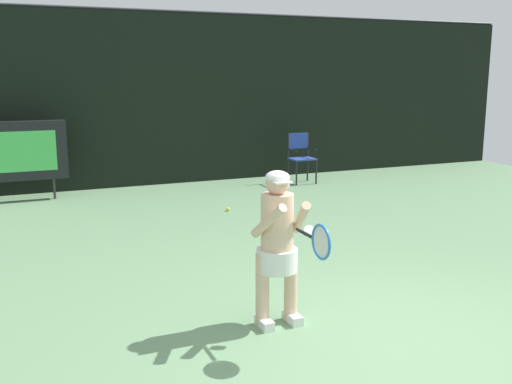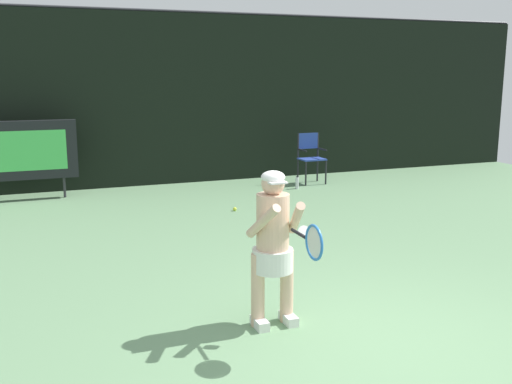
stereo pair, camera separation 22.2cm
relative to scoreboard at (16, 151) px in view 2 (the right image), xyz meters
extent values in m
cube|color=#699268|center=(3.05, -7.78, -0.96)|extent=(18.00, 22.00, 0.02)
cube|color=black|center=(3.05, 0.72, 0.85)|extent=(18.00, 0.12, 3.60)
cylinder|color=#38383D|center=(3.05, 0.72, 2.68)|extent=(18.00, 0.05, 0.05)
cube|color=black|center=(0.00, 0.00, 0.00)|extent=(2.20, 0.20, 1.10)
cube|color=#45C656|center=(0.00, -0.10, 0.00)|extent=(1.80, 0.01, 0.75)
cylinder|color=#2D2D33|center=(0.83, 0.00, -0.75)|extent=(0.05, 0.05, 0.40)
cylinder|color=black|center=(5.71, -0.60, -0.69)|extent=(0.04, 0.04, 0.52)
cylinder|color=black|center=(6.18, -0.60, -0.69)|extent=(0.04, 0.04, 0.52)
cylinder|color=black|center=(5.71, -0.19, -0.69)|extent=(0.04, 0.04, 0.52)
cylinder|color=black|center=(6.18, -0.19, -0.69)|extent=(0.04, 0.04, 0.52)
cube|color=#29439C|center=(5.95, -0.40, -0.41)|extent=(0.52, 0.44, 0.03)
cylinder|color=black|center=(5.71, -0.19, -0.15)|extent=(0.04, 0.04, 0.56)
cylinder|color=black|center=(6.18, -0.19, -0.15)|extent=(0.04, 0.04, 0.56)
cube|color=#29439C|center=(5.95, -0.19, -0.04)|extent=(0.48, 0.02, 0.34)
cylinder|color=black|center=(5.71, -0.40, -0.21)|extent=(0.04, 0.44, 0.04)
cylinder|color=black|center=(6.18, -0.40, -0.21)|extent=(0.04, 0.44, 0.04)
cylinder|color=silver|center=(5.40, -0.83, -0.83)|extent=(0.07, 0.07, 0.24)
cylinder|color=black|center=(5.40, -0.83, -0.69)|extent=(0.03, 0.03, 0.03)
cube|color=white|center=(2.17, -6.93, -0.90)|extent=(0.11, 0.26, 0.09)
cube|color=white|center=(2.47, -6.93, -0.90)|extent=(0.11, 0.26, 0.09)
cylinder|color=#DBB293|center=(2.17, -6.88, -0.59)|extent=(0.13, 0.13, 0.72)
cylinder|color=#DBB293|center=(2.47, -6.88, -0.59)|extent=(0.13, 0.13, 0.72)
cylinder|color=silver|center=(2.32, -6.88, -0.31)|extent=(0.39, 0.39, 0.22)
cylinder|color=#DBB293|center=(2.32, -6.88, 0.05)|extent=(0.31, 0.31, 0.56)
sphere|color=#DBB293|center=(2.32, -6.88, 0.43)|extent=(0.22, 0.22, 0.22)
ellipsoid|color=white|center=(2.32, -6.88, 0.49)|extent=(0.22, 0.22, 0.12)
cube|color=white|center=(2.32, -6.98, 0.46)|extent=(0.17, 0.12, 0.02)
cylinder|color=#DBB293|center=(2.15, -7.05, 0.13)|extent=(0.20, 0.47, 0.39)
cylinder|color=#DBB293|center=(2.48, -7.05, 0.13)|extent=(0.20, 0.47, 0.39)
cylinder|color=white|center=(2.50, -7.17, 0.02)|extent=(0.13, 0.13, 0.12)
cylinder|color=black|center=(2.42, -7.24, 0.04)|extent=(0.03, 0.28, 0.03)
torus|color=blue|center=(2.42, -7.55, 0.04)|extent=(0.02, 0.31, 0.31)
ellipsoid|color=silver|center=(2.42, -7.55, 0.04)|extent=(0.01, 0.26, 0.26)
sphere|color=#CCDB3D|center=(3.53, -2.27, -0.91)|extent=(0.07, 0.07, 0.07)
camera|label=1|loc=(0.03, -11.77, 1.44)|focal=41.69mm
camera|label=2|loc=(0.24, -11.85, 1.44)|focal=41.69mm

